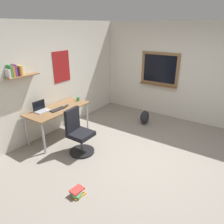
% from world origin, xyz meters
% --- Properties ---
extents(ground_plane, '(5.20, 5.20, 0.00)m').
position_xyz_m(ground_plane, '(0.00, 0.00, 0.00)').
color(ground_plane, gray).
rests_on(ground_plane, ground).
extents(wall_back, '(5.00, 0.30, 2.60)m').
position_xyz_m(wall_back, '(-0.01, 2.45, 1.30)').
color(wall_back, silver).
rests_on(wall_back, ground).
extents(wall_right, '(0.22, 5.00, 2.60)m').
position_xyz_m(wall_right, '(2.45, 0.03, 1.30)').
color(wall_right, silver).
rests_on(wall_right, ground).
extents(desk, '(1.49, 0.67, 0.73)m').
position_xyz_m(desk, '(-0.27, 2.03, 0.67)').
color(desk, olive).
rests_on(desk, ground).
extents(office_chair, '(0.52, 0.52, 0.95)m').
position_xyz_m(office_chair, '(-0.50, 1.20, 0.41)').
color(office_chair, black).
rests_on(office_chair, ground).
extents(laptop, '(0.31, 0.21, 0.23)m').
position_xyz_m(laptop, '(-0.60, 2.19, 0.79)').
color(laptop, '#ADAFB5').
rests_on(laptop, desk).
extents(keyboard, '(0.37, 0.13, 0.02)m').
position_xyz_m(keyboard, '(-0.34, 1.95, 0.74)').
color(keyboard, black).
rests_on(keyboard, desk).
extents(computer_mouse, '(0.10, 0.06, 0.03)m').
position_xyz_m(computer_mouse, '(-0.06, 1.95, 0.75)').
color(computer_mouse, '#262628').
rests_on(computer_mouse, desk).
extents(coffee_mug, '(0.08, 0.08, 0.09)m').
position_xyz_m(coffee_mug, '(0.38, 2.00, 0.78)').
color(coffee_mug, '#338C4C').
rests_on(coffee_mug, desk).
extents(backpack, '(0.32, 0.22, 0.38)m').
position_xyz_m(backpack, '(1.52, 0.69, 0.19)').
color(backpack, '#232328').
rests_on(backpack, ground).
extents(book_stack_on_floor, '(0.24, 0.21, 0.11)m').
position_xyz_m(book_stack_on_floor, '(-1.46, 0.38, 0.05)').
color(book_stack_on_floor, orange).
rests_on(book_stack_on_floor, ground).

